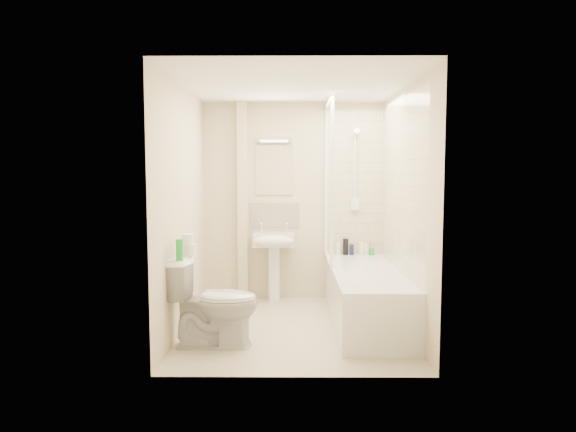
{
  "coord_description": "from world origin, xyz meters",
  "views": [
    {
      "loc": [
        -0.02,
        -5.04,
        1.57
      ],
      "look_at": [
        -0.06,
        0.2,
        1.11
      ],
      "focal_mm": 32.0,
      "sensor_mm": 36.0,
      "label": 1
    }
  ],
  "objects": [
    {
      "name": "pedestal_sink",
      "position": [
        -0.24,
        1.01,
        0.66
      ],
      "size": [
        0.49,
        0.46,
        0.94
      ],
      "color": "white",
      "rests_on": "ground"
    },
    {
      "name": "wall_right",
      "position": [
        1.1,
        0.0,
        1.2
      ],
      "size": [
        0.02,
        2.5,
        2.4
      ],
      "primitive_type": "cube",
      "color": "beige",
      "rests_on": "ground"
    },
    {
      "name": "bathtub",
      "position": [
        0.75,
        0.2,
        0.29
      ],
      "size": [
        0.7,
        2.1,
        0.55
      ],
      "color": "white",
      "rests_on": "ground"
    },
    {
      "name": "shower_fixture",
      "position": [
        0.75,
        1.19,
        1.55
      ],
      "size": [
        0.1,
        0.16,
        0.99
      ],
      "color": "white",
      "rests_on": "wall_back"
    },
    {
      "name": "wall_back",
      "position": [
        0.0,
        1.25,
        1.2
      ],
      "size": [
        2.2,
        0.02,
        2.4
      ],
      "primitive_type": "cube",
      "color": "beige",
      "rests_on": "ground"
    },
    {
      "name": "toilet_roll_upper",
      "position": [
        -0.97,
        -0.47,
        0.95
      ],
      "size": [
        0.11,
        0.11,
        0.1
      ],
      "primitive_type": "cylinder",
      "color": "white",
      "rests_on": "toilet_roll_lower"
    },
    {
      "name": "bottle_white_b",
      "position": [
        0.89,
        1.16,
        0.62
      ],
      "size": [
        0.06,
        0.06,
        0.14
      ],
      "primitive_type": "cylinder",
      "color": "silver",
      "rests_on": "bathtub"
    },
    {
      "name": "pipe_boxing",
      "position": [
        -0.62,
        1.19,
        1.2
      ],
      "size": [
        0.12,
        0.12,
        2.4
      ],
      "primitive_type": "cube",
      "color": "beige",
      "rests_on": "ground"
    },
    {
      "name": "bottle_cream",
      "position": [
        0.83,
        1.16,
        0.63
      ],
      "size": [
        0.07,
        0.07,
        0.16
      ],
      "primitive_type": "cylinder",
      "color": "#F7EDBF",
      "rests_on": "bathtub"
    },
    {
      "name": "tile_back",
      "position": [
        0.75,
        1.24,
        1.42
      ],
      "size": [
        0.7,
        0.01,
        1.75
      ],
      "primitive_type": "cube",
      "color": "beige",
      "rests_on": "wall_back"
    },
    {
      "name": "bottle_blue",
      "position": [
        0.71,
        1.16,
        0.61
      ],
      "size": [
        0.05,
        0.05,
        0.13
      ],
      "primitive_type": "cylinder",
      "color": "navy",
      "rests_on": "bathtub"
    },
    {
      "name": "tile_right",
      "position": [
        1.09,
        0.2,
        1.42
      ],
      "size": [
        0.01,
        2.1,
        1.75
      ],
      "primitive_type": "cube",
      "color": "beige",
      "rests_on": "wall_right"
    },
    {
      "name": "bottle_white_a",
      "position": [
        0.55,
        1.16,
        0.63
      ],
      "size": [
        0.05,
        0.05,
        0.15
      ],
      "primitive_type": "cylinder",
      "color": "white",
      "rests_on": "bathtub"
    },
    {
      "name": "strip_light",
      "position": [
        -0.24,
        1.22,
        1.95
      ],
      "size": [
        0.42,
        0.07,
        0.07
      ],
      "primitive_type": "cube",
      "color": "silver",
      "rests_on": "wall_back"
    },
    {
      "name": "shower_screen",
      "position": [
        0.4,
        0.8,
        1.45
      ],
      "size": [
        0.04,
        0.92,
        1.8
      ],
      "color": "white",
      "rests_on": "bathtub"
    },
    {
      "name": "floor",
      "position": [
        0.0,
        0.0,
        0.0
      ],
      "size": [
        2.5,
        2.5,
        0.0
      ],
      "primitive_type": "plane",
      "color": "beige",
      "rests_on": "ground"
    },
    {
      "name": "toilet",
      "position": [
        -0.72,
        -0.52,
        0.4
      ],
      "size": [
        0.48,
        0.8,
        0.8
      ],
      "primitive_type": "imported",
      "rotation": [
        0.0,
        0.0,
        1.55
      ],
      "color": "white",
      "rests_on": "ground"
    },
    {
      "name": "ceiling",
      "position": [
        0.0,
        0.0,
        2.4
      ],
      "size": [
        2.2,
        2.5,
        0.02
      ],
      "primitive_type": "cube",
      "color": "white",
      "rests_on": "wall_back"
    },
    {
      "name": "green_bottle",
      "position": [
        -0.99,
        -0.66,
        0.89
      ],
      "size": [
        0.06,
        0.06,
        0.19
      ],
      "primitive_type": "cylinder",
      "color": "green",
      "rests_on": "toilet"
    },
    {
      "name": "bottle_black_b",
      "position": [
        0.64,
        1.16,
        0.65
      ],
      "size": [
        0.07,
        0.07,
        0.2
      ],
      "primitive_type": "cylinder",
      "color": "black",
      "rests_on": "bathtub"
    },
    {
      "name": "toilet_roll_lower",
      "position": [
        -0.96,
        -0.42,
        0.85
      ],
      "size": [
        0.12,
        0.12,
        0.11
      ],
      "primitive_type": "cylinder",
      "color": "white",
      "rests_on": "toilet"
    },
    {
      "name": "mirror",
      "position": [
        -0.24,
        1.24,
        1.58
      ],
      "size": [
        0.46,
        0.01,
        0.6
      ],
      "primitive_type": "cube",
      "color": "white",
      "rests_on": "wall_back"
    },
    {
      "name": "wall_left",
      "position": [
        -1.1,
        0.0,
        1.2
      ],
      "size": [
        0.02,
        2.5,
        2.4
      ],
      "primitive_type": "cube",
      "color": "beige",
      "rests_on": "ground"
    },
    {
      "name": "bottle_green",
      "position": [
        0.96,
        1.16,
        0.59
      ],
      "size": [
        0.06,
        0.06,
        0.08
      ],
      "primitive_type": "cylinder",
      "color": "green",
      "rests_on": "bathtub"
    },
    {
      "name": "splashback",
      "position": [
        -0.24,
        1.24,
        1.03
      ],
      "size": [
        0.6,
        0.02,
        0.3
      ],
      "primitive_type": "cube",
      "color": "beige",
      "rests_on": "wall_back"
    }
  ]
}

